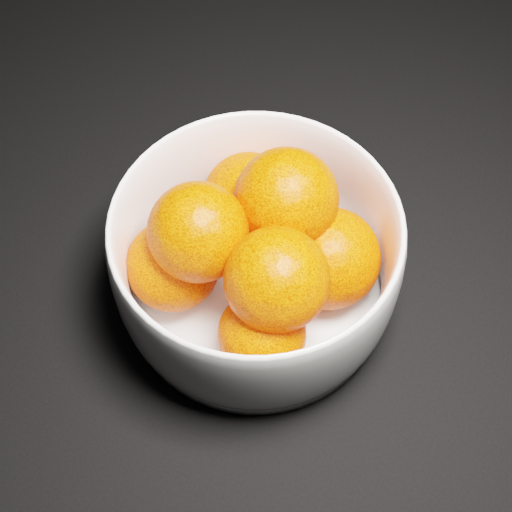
% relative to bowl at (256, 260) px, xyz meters
% --- Properties ---
extents(bowl, '(0.19, 0.19, 0.09)m').
position_rel_bowl_xyz_m(bowl, '(0.00, 0.00, 0.00)').
color(bowl, white).
rests_on(bowl, ground).
extents(orange_pile, '(0.16, 0.15, 0.11)m').
position_rel_bowl_xyz_m(orange_pile, '(-0.00, 0.00, 0.01)').
color(orange_pile, '#FF4704').
rests_on(orange_pile, bowl).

